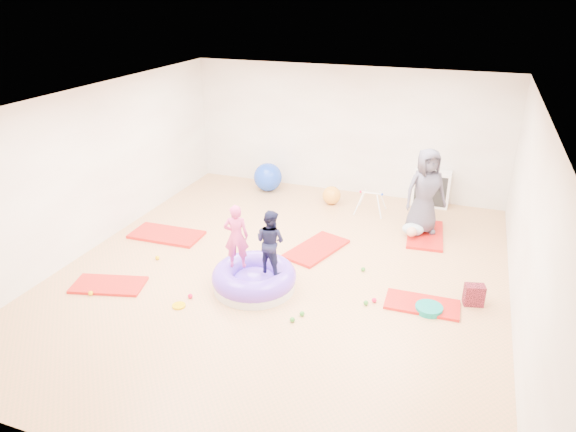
% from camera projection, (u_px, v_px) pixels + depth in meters
% --- Properties ---
extents(room, '(7.01, 8.01, 2.81)m').
position_uv_depth(room, '(281.00, 194.00, 7.84)').
color(room, tan).
rests_on(room, ground).
extents(gym_mat_front_left, '(1.21, 0.81, 0.05)m').
position_uv_depth(gym_mat_front_left, '(109.00, 285.00, 8.03)').
color(gym_mat_front_left, red).
rests_on(gym_mat_front_left, ground).
extents(gym_mat_mid_left, '(1.35, 0.71, 0.06)m').
position_uv_depth(gym_mat_mid_left, '(167.00, 235.00, 9.65)').
color(gym_mat_mid_left, red).
rests_on(gym_mat_mid_left, ground).
extents(gym_mat_center_back, '(0.99, 1.39, 0.05)m').
position_uv_depth(gym_mat_center_back, '(316.00, 249.00, 9.14)').
color(gym_mat_center_back, red).
rests_on(gym_mat_center_back, ground).
extents(gym_mat_right, '(1.08, 0.56, 0.04)m').
position_uv_depth(gym_mat_right, '(422.00, 304.00, 7.54)').
color(gym_mat_right, red).
rests_on(gym_mat_right, ground).
extents(gym_mat_rear_right, '(0.75, 1.33, 0.05)m').
position_uv_depth(gym_mat_rear_right, '(425.00, 234.00, 9.67)').
color(gym_mat_rear_right, red).
rests_on(gym_mat_rear_right, ground).
extents(inflatable_cushion, '(1.31, 1.31, 0.41)m').
position_uv_depth(inflatable_cushion, '(254.00, 279.00, 7.94)').
color(inflatable_cushion, silver).
rests_on(inflatable_cushion, ground).
extents(child_pink, '(0.44, 0.36, 1.03)m').
position_uv_depth(child_pink, '(236.00, 233.00, 7.73)').
color(child_pink, '#D93B7D').
rests_on(child_pink, inflatable_cushion).
extents(child_navy, '(0.57, 0.49, 1.00)m').
position_uv_depth(child_navy, '(270.00, 239.00, 7.60)').
color(child_navy, '#141533').
rests_on(child_navy, inflatable_cushion).
extents(adult_caregiver, '(0.94, 0.85, 1.61)m').
position_uv_depth(adult_caregiver, '(425.00, 191.00, 9.42)').
color(adult_caregiver, '#434151').
rests_on(adult_caregiver, gym_mat_rear_right).
extents(infant, '(0.40, 0.40, 0.23)m').
position_uv_depth(infant, '(413.00, 230.00, 9.51)').
color(infant, '#AEC4D2').
rests_on(infant, gym_mat_rear_right).
extents(ball_pit_balls, '(4.16, 2.21, 0.07)m').
position_uv_depth(ball_pit_balls, '(265.00, 293.00, 7.80)').
color(ball_pit_balls, '#EF0538').
rests_on(ball_pit_balls, ground).
extents(exercise_ball_blue, '(0.65, 0.65, 0.65)m').
position_uv_depth(exercise_ball_blue, '(268.00, 177.00, 11.71)').
color(exercise_ball_blue, blue).
rests_on(exercise_ball_blue, ground).
extents(exercise_ball_orange, '(0.40, 0.40, 0.40)m').
position_uv_depth(exercise_ball_orange, '(332.00, 195.00, 11.02)').
color(exercise_ball_orange, orange).
rests_on(exercise_ball_orange, ground).
extents(infant_play_gym, '(0.60, 0.56, 0.46)m').
position_uv_depth(infant_play_gym, '(371.00, 199.00, 10.53)').
color(infant_play_gym, white).
rests_on(infant_play_gym, ground).
extents(cube_shelf, '(0.76, 0.38, 0.76)m').
position_uv_depth(cube_shelf, '(431.00, 188.00, 10.89)').
color(cube_shelf, white).
rests_on(cube_shelf, ground).
extents(balance_disc, '(0.39, 0.39, 0.09)m').
position_uv_depth(balance_disc, '(429.00, 309.00, 7.40)').
color(balance_disc, '#097C72').
rests_on(balance_disc, ground).
extents(backpack, '(0.32, 0.24, 0.33)m').
position_uv_depth(backpack, '(474.00, 295.00, 7.51)').
color(backpack, '#A92139').
rests_on(backpack, ground).
extents(yellow_toy, '(0.19, 0.19, 0.03)m').
position_uv_depth(yellow_toy, '(179.00, 306.00, 7.52)').
color(yellow_toy, '#E4B900').
rests_on(yellow_toy, ground).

